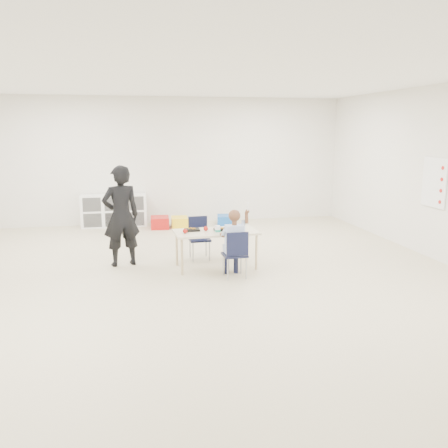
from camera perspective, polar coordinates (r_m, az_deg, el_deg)
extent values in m
plane|color=beige|center=(6.61, -3.33, -7.17)|extent=(9.00, 9.00, 0.00)
plane|color=white|center=(6.30, -3.63, 17.74)|extent=(9.00, 9.00, 0.00)
cube|color=white|center=(10.76, -6.86, 7.56)|extent=(8.00, 0.02, 2.80)
cube|color=white|center=(2.04, 14.82, -9.07)|extent=(8.00, 0.02, 2.80)
cube|color=beige|center=(7.21, -0.98, -0.96)|extent=(1.28, 0.68, 0.03)
cube|color=black|center=(7.24, -0.31, -0.65)|extent=(0.23, 0.17, 0.03)
cube|color=black|center=(7.22, -3.85, -0.71)|extent=(0.23, 0.17, 0.03)
cube|color=white|center=(7.10, -0.79, -0.61)|extent=(0.07, 0.07, 0.10)
ellipsoid|color=tan|center=(7.16, 1.18, -0.65)|extent=(0.09, 0.09, 0.07)
sphere|color=#A0130E|center=(7.20, -2.20, -0.56)|extent=(0.07, 0.07, 0.07)
sphere|color=#A0130E|center=(7.05, -4.70, -0.85)|extent=(0.07, 0.07, 0.07)
cube|color=white|center=(10.63, -13.09, 1.60)|extent=(1.40, 0.40, 0.70)
cube|color=white|center=(8.40, 23.97, 4.59)|extent=(0.02, 0.60, 0.80)
imported|color=black|center=(7.46, -12.28, 0.94)|extent=(0.64, 0.50, 1.56)
cube|color=red|center=(10.30, -7.72, 0.19)|extent=(0.41, 0.51, 0.24)
cube|color=yellow|center=(10.37, -5.37, 0.25)|extent=(0.37, 0.46, 0.22)
cube|color=#1653AC|center=(10.57, 0.10, 0.49)|extent=(0.40, 0.48, 0.21)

